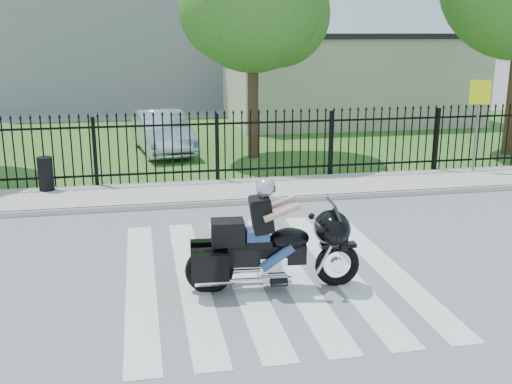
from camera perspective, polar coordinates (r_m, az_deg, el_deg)
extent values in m
plane|color=slate|center=(9.77, 1.00, -7.74)|extent=(120.00, 120.00, 0.00)
cube|color=#ADAAA3|center=(14.43, -3.15, 0.07)|extent=(40.00, 2.00, 0.12)
cube|color=#ADAAA3|center=(13.47, -2.55, -1.01)|extent=(40.00, 0.12, 0.12)
cube|color=#2F5B1F|center=(21.23, -5.80, 4.73)|extent=(40.00, 12.00, 0.02)
cube|color=black|center=(15.32, -3.69, 2.06)|extent=(26.00, 0.04, 0.05)
cube|color=black|center=(15.10, -3.76, 6.50)|extent=(26.00, 0.04, 0.05)
cylinder|color=#382316|center=(18.21, -0.28, 9.68)|extent=(0.32, 0.32, 4.16)
cube|color=#B3AB95|center=(26.44, 8.77, 10.46)|extent=(10.00, 6.00, 3.50)
cube|color=black|center=(26.36, 8.94, 14.47)|extent=(10.20, 6.20, 0.20)
torus|color=black|center=(9.31, 7.74, -6.88)|extent=(0.70, 0.18, 0.69)
torus|color=black|center=(9.04, -4.46, -7.46)|extent=(0.74, 0.21, 0.73)
cube|color=black|center=(9.02, 0.64, -5.96)|extent=(1.32, 0.34, 0.30)
ellipsoid|color=black|center=(9.00, 3.18, -4.47)|extent=(0.65, 0.45, 0.33)
cube|color=black|center=(8.93, -0.64, -4.87)|extent=(0.67, 0.37, 0.10)
cube|color=silver|center=(9.10, 1.58, -6.92)|extent=(0.42, 0.33, 0.30)
ellipsoid|color=black|center=(9.08, 7.26, -3.45)|extent=(0.60, 0.76, 0.54)
cube|color=black|center=(8.85, -2.71, -3.85)|extent=(0.51, 0.42, 0.36)
cube|color=navy|center=(8.90, 0.13, -4.11)|extent=(0.36, 0.33, 0.18)
sphere|color=#B9BDC2|center=(8.71, 0.92, 0.41)|extent=(0.29, 0.29, 0.29)
imported|color=#A5B5D0|center=(19.41, -8.93, 5.67)|extent=(2.00, 4.19, 1.33)
cylinder|color=slate|center=(17.19, 20.27, 5.75)|extent=(0.06, 0.06, 2.32)
cube|color=#FDFE0D|center=(17.06, 20.60, 8.89)|extent=(0.51, 0.23, 0.63)
cylinder|color=black|center=(15.04, -19.40, 1.65)|extent=(0.47, 0.47, 0.80)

